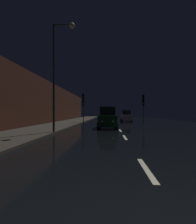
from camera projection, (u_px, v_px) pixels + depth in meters
ground at (115, 123)px, 26.50m from camera, size 27.03×84.00×0.02m
sidewalk_left at (67, 123)px, 26.92m from camera, size 4.40×84.00×0.15m
building_facade_left at (42, 102)px, 23.58m from camera, size 0.80×63.00×6.11m
lane_centerline at (119, 129)px, 17.38m from camera, size 0.16×28.59×0.01m
traffic_light_far_right at (143, 102)px, 30.67m from camera, size 0.33×0.47×4.72m
traffic_light_far_left at (83, 102)px, 27.99m from camera, size 0.31×0.46×4.60m
streetlamp_overhead at (59, 62)px, 13.42m from camera, size 1.70×0.44×8.42m
car_approaching_headlights at (108, 118)px, 18.74m from camera, size 2.04×4.42×2.23m
car_distant_taillights at (126, 116)px, 32.02m from camera, size 1.87×4.05×2.04m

